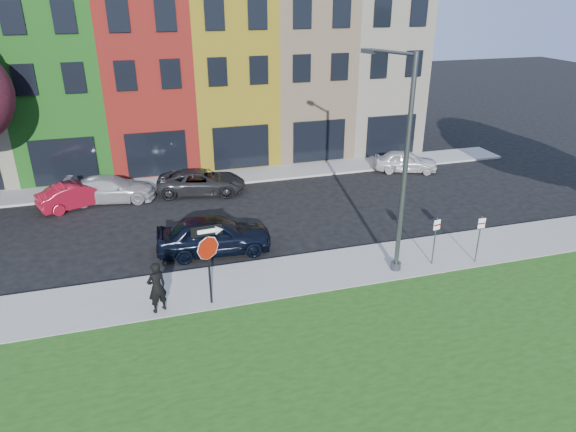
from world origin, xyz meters
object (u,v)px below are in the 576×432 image
object	(u,v)px
stop_sign	(208,249)
street_lamp	(401,168)
man	(157,287)
sedan_near	(214,235)

from	to	relation	value
stop_sign	street_lamp	xyz separation A→B (m)	(7.27, 0.51, 2.03)
stop_sign	street_lamp	world-z (taller)	street_lamp
stop_sign	man	bearing A→B (deg)	174.81
stop_sign	sedan_near	distance (m)	4.34
man	sedan_near	xyz separation A→B (m)	(2.56, 4.00, -0.24)
man	sedan_near	world-z (taller)	man
stop_sign	man	xyz separation A→B (m)	(-1.80, 0.03, -1.20)
sedan_near	street_lamp	size ratio (longest dim) A/B	0.60
sedan_near	man	bearing A→B (deg)	151.96
man	street_lamp	world-z (taller)	street_lamp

